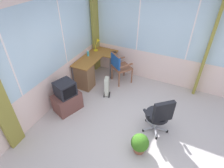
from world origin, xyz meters
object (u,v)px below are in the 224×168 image
desk (86,74)px  spray_bottle (88,53)px  tv_remote (114,52)px  potted_plant (140,143)px  tv_on_stand (67,98)px  wooden_armchair (118,65)px  desk_lamp (98,43)px  space_heater (107,86)px  office_chair (159,114)px

desk → spray_bottle: 0.63m
desk → tv_remote: size_ratio=9.56×
potted_plant → tv_on_stand: bearing=79.3°
wooden_armchair → spray_bottle: bearing=98.6°
spray_bottle → tv_on_stand: (-1.48, -0.26, -0.49)m
desk → tv_on_stand: 1.08m
desk_lamp → space_heater: size_ratio=0.64×
office_chair → spray_bottle: bearing=63.6°
desk → office_chair: (-0.81, -2.32, 0.12)m
desk_lamp → tv_remote: size_ratio=2.43×
desk → wooden_armchair: (0.55, -0.78, 0.20)m
spray_bottle → wooden_armchair: (0.14, -0.92, -0.25)m
tv_remote → office_chair: 2.57m
space_heater → spray_bottle: bearing=58.5°
desk_lamp → space_heater: (-1.02, -0.80, -0.71)m
desk → potted_plant: (-1.45, -2.14, -0.18)m
desk_lamp → tv_on_stand: size_ratio=0.44×
office_chair → desk_lamp: bearing=54.5°
tv_remote → space_heater: size_ratio=0.26×
spray_bottle → potted_plant: bearing=-129.3°
potted_plant → desk: bearing=55.9°
office_chair → tv_on_stand: size_ratio=1.14×
office_chair → space_heater: (0.68, 1.58, -0.25)m
wooden_armchair → potted_plant: bearing=-145.9°
spray_bottle → space_heater: bearing=-121.5°
wooden_armchair → space_heater: (-0.68, 0.04, -0.32)m
desk_lamp → wooden_armchair: bearing=-111.9°
tv_remote → tv_on_stand: size_ratio=0.18×
potted_plant → wooden_armchair: bearing=34.1°
desk → office_chair: size_ratio=1.51×
spray_bottle → wooden_armchair: size_ratio=0.23×
wooden_armchair → potted_plant: 2.44m
spray_bottle → space_heater: size_ratio=0.38×
tv_remote → space_heater: bearing=175.4°
spray_bottle → potted_plant: size_ratio=0.49×
desk → space_heater: 0.77m
space_heater → tv_on_stand: bearing=146.5°
desk_lamp → space_heater: bearing=-141.8°
desk → space_heater: size_ratio=2.50×
desk → potted_plant: size_ratio=3.28×
spray_bottle → space_heater: spray_bottle is taller
office_chair → tv_on_stand: office_chair is taller
desk_lamp → tv_on_stand: desk_lamp is taller
spray_bottle → space_heater: (-0.54, -0.88, -0.57)m
tv_remote → space_heater: tv_remote is taller
desk → desk_lamp: desk_lamp is taller
spray_bottle → wooden_armchair: 0.96m
tv_remote → potted_plant: (-2.39, -1.68, -0.54)m
desk_lamp → office_chair: (-1.70, -2.38, -0.46)m
desk_lamp → spray_bottle: (-0.48, 0.08, -0.13)m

